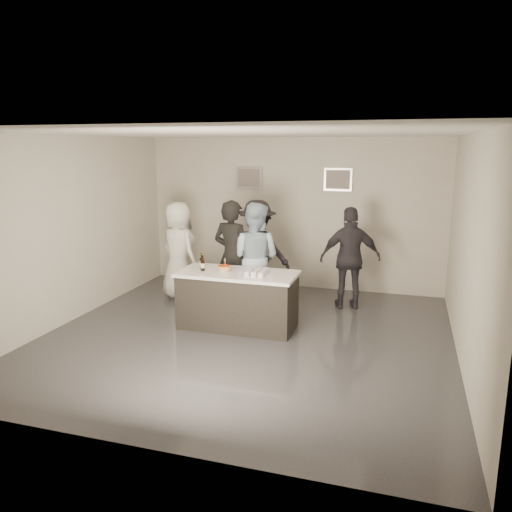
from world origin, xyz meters
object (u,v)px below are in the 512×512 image
object	(u,v)px
beer_bottle_a	(202,260)
person_main_black	(232,257)
bar_counter	(238,300)
person_guest_left	(179,250)
beer_bottle_b	(203,263)
person_guest_back	(257,251)
person_main_blue	(254,258)
cake	(224,269)
person_guest_right	(350,258)

from	to	relation	value
beer_bottle_a	person_main_black	bearing A→B (deg)	65.07
bar_counter	person_guest_left	world-z (taller)	person_guest_left
beer_bottle_b	person_guest_left	world-z (taller)	person_guest_left
person_guest_left	person_guest_back	world-z (taller)	person_guest_back
person_guest_back	person_guest_left	bearing A→B (deg)	8.44
person_guest_left	person_main_black	bearing A→B (deg)	-172.47
beer_bottle_a	beer_bottle_b	size ratio (longest dim) A/B	1.00
bar_counter	person_guest_left	distance (m)	2.05
bar_counter	person_main_blue	size ratio (longest dim) A/B	0.98
beer_bottle_a	bar_counter	bearing A→B (deg)	-7.25
person_main_black	person_guest_back	world-z (taller)	person_main_black
person_guest_back	person_main_blue	bearing A→B (deg)	100.06
beer_bottle_b	person_guest_left	size ratio (longest dim) A/B	0.14
cake	person_main_blue	world-z (taller)	person_main_blue
cake	person_guest_right	size ratio (longest dim) A/B	0.12
person_guest_left	person_guest_back	size ratio (longest dim) A/B	0.97
person_main_black	person_guest_right	xyz separation A→B (m)	(1.91, 0.79, -0.07)
bar_counter	beer_bottle_a	distance (m)	0.86
beer_bottle_a	person_main_blue	bearing A→B (deg)	49.92
cake	beer_bottle_b	size ratio (longest dim) A/B	0.80
person_guest_right	person_guest_back	distance (m)	1.70
bar_counter	beer_bottle_a	world-z (taller)	beer_bottle_a
beer_bottle_a	person_guest_back	bearing A→B (deg)	70.06
cake	beer_bottle_b	bearing A→B (deg)	-168.97
beer_bottle_a	beer_bottle_b	distance (m)	0.17
bar_counter	beer_bottle_b	bearing A→B (deg)	-173.11
beer_bottle_a	cake	bearing A→B (deg)	-11.22
cake	person_main_blue	bearing A→B (deg)	74.72
person_main_black	cake	bearing A→B (deg)	112.75
beer_bottle_b	person_guest_back	distance (m)	1.62
bar_counter	person_guest_right	size ratio (longest dim) A/B	1.03
beer_bottle_a	person_guest_left	bearing A→B (deg)	130.15
beer_bottle_b	person_main_blue	world-z (taller)	person_main_blue
beer_bottle_a	person_guest_right	world-z (taller)	person_guest_right
bar_counter	cake	xyz separation A→B (m)	(-0.22, -0.00, 0.49)
beer_bottle_b	cake	bearing A→B (deg)	11.03
beer_bottle_a	person_guest_back	world-z (taller)	person_guest_back
person_main_blue	person_guest_left	world-z (taller)	person_main_blue
beer_bottle_a	person_guest_left	size ratio (longest dim) A/B	0.14
person_main_black	person_guest_left	world-z (taller)	person_main_black
person_main_black	person_guest_back	xyz separation A→B (m)	(0.22, 0.77, -0.04)
bar_counter	person_guest_back	world-z (taller)	person_guest_back
beer_bottle_a	person_guest_right	distance (m)	2.63
bar_counter	person_main_blue	xyz separation A→B (m)	(0.01, 0.85, 0.50)
person_main_blue	person_guest_back	size ratio (longest dim) A/B	1.01
person_main_blue	beer_bottle_b	bearing A→B (deg)	64.38
cake	person_guest_left	world-z (taller)	person_guest_left
bar_counter	person_guest_back	size ratio (longest dim) A/B	0.99
beer_bottle_b	person_guest_back	world-z (taller)	person_guest_back
person_main_black	person_guest_left	bearing A→B (deg)	-8.44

